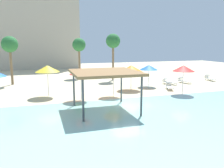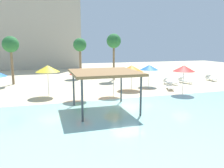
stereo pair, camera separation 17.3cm
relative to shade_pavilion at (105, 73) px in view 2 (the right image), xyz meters
The scene contains 17 objects.
ground_plane 3.89m from the shade_pavilion, 32.57° to the left, with size 80.00×80.00×0.00m, color beige.
lagoon_water 5.19m from the shade_pavilion, 58.22° to the right, with size 44.00×13.50×0.04m, color #99D1C6.
shade_pavilion is the anchor object (origin of this frame).
beach_umbrella_yellow_0 7.15m from the shade_pavilion, 121.61° to the left, with size 2.19×2.19×2.88m.
beach_umbrella_red_1 9.18m from the shade_pavilion, 19.50° to the left, with size 2.07×2.07×2.80m.
beach_umbrella_orange_3 8.24m from the shade_pavilion, 54.50° to the left, with size 2.46×2.46×2.60m.
beach_umbrella_blue_4 10.77m from the shade_pavilion, 46.64° to the left, with size 2.09×2.09×2.48m.
beach_umbrella_orange_5 4.81m from the shade_pavilion, 64.80° to the left, with size 1.97×1.97×2.68m.
beach_umbrella_red_6 3.93m from the shade_pavilion, 105.91° to the left, with size 1.96×1.96×2.78m.
lounge_chair_0 15.54m from the shade_pavilion, 34.08° to the left, with size 1.09×1.99×0.74m.
lounge_chair_2 13.60m from the shade_pavilion, 38.77° to the left, with size 1.36×1.97×0.74m.
lounge_chair_4 10.69m from the shade_pavilion, 32.43° to the left, with size 1.31×1.98×0.74m.
lounge_chair_5 19.73m from the shade_pavilion, 28.41° to the left, with size 0.83×1.96×0.74m.
palm_tree_0 15.90m from the shade_pavilion, 118.96° to the left, with size 1.90×1.90×5.73m.
palm_tree_1 17.44m from the shade_pavilion, 86.48° to the left, with size 1.90×1.90×5.67m.
palm_tree_2 14.64m from the shade_pavilion, 69.83° to the left, with size 1.90×1.90×6.17m.
hotel_block_0 37.00m from the shade_pavilion, 101.31° to the left, with size 21.20×11.97×15.34m, color #B2A893.
Camera 2 is at (-6.49, -16.81, 4.76)m, focal length 36.19 mm.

